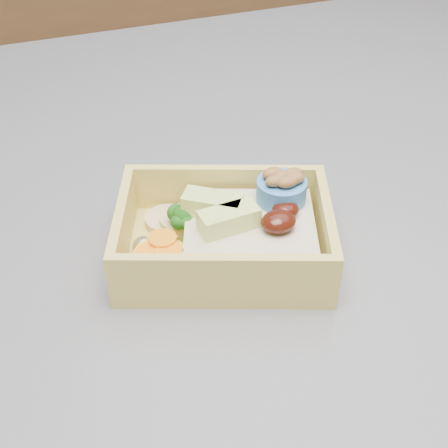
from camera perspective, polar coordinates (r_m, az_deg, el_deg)
name	(u,v)px	position (r m, az deg, el deg)	size (l,w,h in m)	color
bento_box	(230,233)	(0.49, 0.58, -0.87)	(0.20, 0.17, 0.06)	#D3BD57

